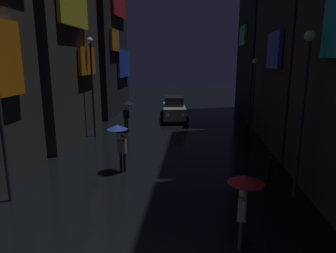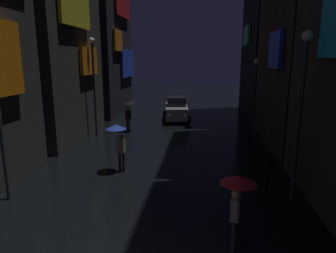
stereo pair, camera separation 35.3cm
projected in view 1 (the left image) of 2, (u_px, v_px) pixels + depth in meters
The scene contains 9 objects.
building_left_far at pixel (96, 42), 26.36m from camera, with size 4.25×7.63×12.69m.
pedestrian_midstreet_left_black at pixel (128, 107), 20.20m from camera, with size 0.90×0.90×2.12m.
pedestrian_midstreet_centre_red at pixel (245, 191), 7.39m from camera, with size 0.90×0.90×2.12m.
pedestrian_near_crossing_blue at pixel (119, 135), 12.87m from camera, with size 0.90×0.90×2.12m.
bicycle_parked_at_storefront at pixel (270, 167), 12.71m from camera, with size 0.58×1.76×0.96m.
car_distant at pixel (174, 109), 24.08m from camera, with size 2.56×4.29×1.92m.
streetlamp_right_far at pixel (253, 88), 18.73m from camera, with size 0.36×0.36×4.90m.
streetlamp_right_near at pixel (304, 98), 10.01m from camera, with size 0.36×0.36×5.76m.
streetlamp_left_far at pixel (92, 77), 18.46m from camera, with size 0.36×0.36×6.13m.
Camera 1 is at (1.38, -4.85, 4.86)m, focal length 32.00 mm.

